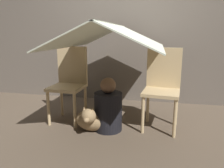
{
  "coord_description": "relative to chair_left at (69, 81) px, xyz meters",
  "views": [
    {
      "loc": [
        0.5,
        -2.34,
        1.08
      ],
      "look_at": [
        0.0,
        0.08,
        0.51
      ],
      "focal_mm": 35.0,
      "sensor_mm": 36.0,
      "label": 1
    }
  ],
  "objects": [
    {
      "name": "ground_plane",
      "position": [
        0.56,
        -0.15,
        -0.5
      ],
      "size": [
        8.8,
        8.8,
        0.0
      ],
      "primitive_type": "plane",
      "color": "brown"
    },
    {
      "name": "wall_back",
      "position": [
        0.56,
        1.0,
        0.75
      ],
      "size": [
        7.0,
        0.05,
        2.5
      ],
      "color": "#6B6056",
      "rests_on": "ground_plane"
    },
    {
      "name": "chair_left",
      "position": [
        0.0,
        0.0,
        0.0
      ],
      "size": [
        0.41,
        0.41,
        0.92
      ],
      "rotation": [
        0.0,
        0.0,
        -0.05
      ],
      "color": "#D1B27F",
      "rests_on": "ground_plane"
    },
    {
      "name": "chair_right",
      "position": [
        1.13,
        -0.0,
        0.0
      ],
      "size": [
        0.44,
        0.44,
        0.92
      ],
      "rotation": [
        0.0,
        0.0,
        -0.11
      ],
      "color": "#D1B27F",
      "rests_on": "ground_plane"
    },
    {
      "name": "sheet_canopy",
      "position": [
        0.56,
        -0.08,
        0.55
      ],
      "size": [
        1.13,
        1.55,
        0.27
      ],
      "color": "silver"
    },
    {
      "name": "person_front",
      "position": [
        0.54,
        -0.22,
        -0.25
      ],
      "size": [
        0.31,
        0.31,
        0.61
      ],
      "color": "black",
      "rests_on": "ground_plane"
    },
    {
      "name": "dog",
      "position": [
        0.37,
        -0.28,
        -0.37
      ],
      "size": [
        0.39,
        0.39,
        0.33
      ],
      "color": "#9E7F56",
      "rests_on": "ground_plane"
    }
  ]
}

